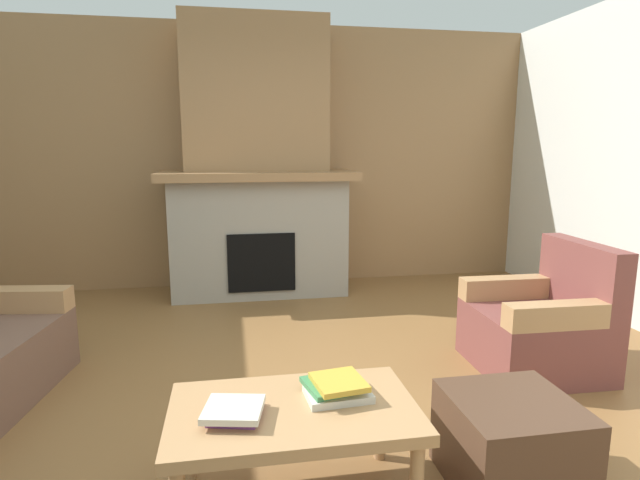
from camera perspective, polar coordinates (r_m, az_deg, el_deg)
ground at (r=2.94m, az=-3.48°, el=-19.56°), size 9.00×9.00×0.00m
wall_back_wood_panel at (r=5.54m, az=-7.23°, el=9.07°), size 6.00×0.12×2.70m
fireplace at (r=5.17m, az=-6.97°, el=6.92°), size 1.90×0.82×2.70m
armchair at (r=3.74m, az=23.47°, el=-8.77°), size 0.78×0.78×0.85m
coffee_table at (r=2.20m, az=-2.94°, el=-19.30°), size 1.00×0.60×0.43m
ottoman at (r=2.52m, az=20.47°, el=-20.46°), size 0.52×0.52×0.40m
book_stack_near_edge at (r=2.11m, az=-9.51°, el=-18.25°), size 0.26×0.27×0.05m
book_stack_center at (r=2.23m, az=1.79°, el=-16.17°), size 0.29×0.27×0.08m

